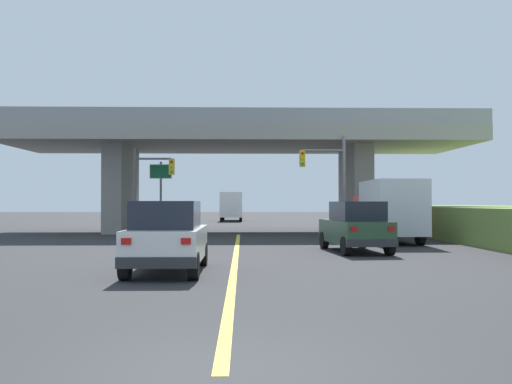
% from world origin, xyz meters
% --- Properties ---
extents(ground, '(160.00, 160.00, 0.00)m').
position_xyz_m(ground, '(0.00, 31.41, 0.00)').
color(ground, '#2B2B2D').
extents(overpass_bridge, '(30.21, 9.82, 7.58)m').
position_xyz_m(overpass_bridge, '(0.00, 31.41, 5.49)').
color(overpass_bridge, gray).
rests_on(overpass_bridge, ground).
extents(lane_divider_stripe, '(0.20, 28.26, 0.01)m').
position_xyz_m(lane_divider_stripe, '(0.00, 14.13, 0.00)').
color(lane_divider_stripe, yellow).
rests_on(lane_divider_stripe, ground).
extents(suv_lead, '(2.00, 4.44, 2.02)m').
position_xyz_m(suv_lead, '(-1.86, 9.50, 1.01)').
color(suv_lead, silver).
rests_on(suv_lead, ground).
extents(suv_crossing, '(2.33, 4.69, 2.02)m').
position_xyz_m(suv_crossing, '(4.77, 16.01, 1.01)').
color(suv_crossing, '#2D4C33').
rests_on(suv_crossing, ground).
extents(box_truck, '(2.33, 6.54, 3.05)m').
position_xyz_m(box_truck, '(7.51, 21.37, 1.60)').
color(box_truck, red).
rests_on(box_truck, ground).
extents(traffic_signal_nearside, '(2.69, 0.36, 5.86)m').
position_xyz_m(traffic_signal_nearside, '(5.33, 26.19, 3.63)').
color(traffic_signal_nearside, slate).
rests_on(traffic_signal_nearside, ground).
extents(traffic_signal_farside, '(2.44, 0.36, 5.24)m').
position_xyz_m(traffic_signal_farside, '(-5.36, 27.16, 3.30)').
color(traffic_signal_farside, '#56595E').
rests_on(traffic_signal_farside, ground).
extents(highway_sign, '(1.39, 0.17, 4.55)m').
position_xyz_m(highway_sign, '(-4.92, 29.17, 3.28)').
color(highway_sign, slate).
rests_on(highway_sign, ground).
extents(semi_truck_distant, '(2.33, 7.03, 3.05)m').
position_xyz_m(semi_truck_distant, '(-0.95, 54.21, 1.61)').
color(semi_truck_distant, silver).
rests_on(semi_truck_distant, ground).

